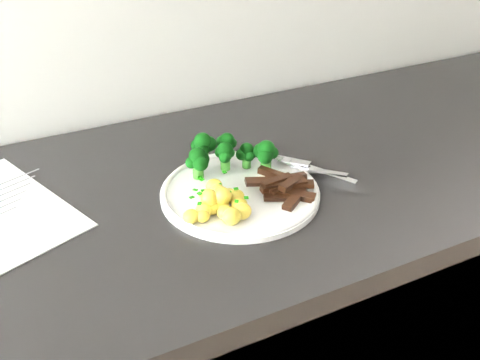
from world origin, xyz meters
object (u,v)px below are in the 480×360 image
object	(u,v)px
plate	(240,191)
knife	(316,171)
beef_strips	(285,186)
broccoli	(227,152)
fork	(307,167)
potatoes	(220,202)

from	to	relation	value
plate	knife	size ratio (longest dim) A/B	1.52
beef_strips	broccoli	bearing A→B (deg)	119.67
beef_strips	fork	bearing A→B (deg)	29.82
plate	knife	world-z (taller)	knife
potatoes	fork	world-z (taller)	potatoes
plate	broccoli	size ratio (longest dim) A/B	1.66
potatoes	beef_strips	bearing A→B (deg)	1.99
broccoli	knife	size ratio (longest dim) A/B	0.91
potatoes	beef_strips	xyz separation A→B (m)	(0.12, 0.00, -0.00)
broccoli	plate	bearing A→B (deg)	-97.17
broccoli	potatoes	bearing A→B (deg)	-120.21
knife	plate	bearing A→B (deg)	-179.81
fork	plate	bearing A→B (deg)	-178.02
potatoes	knife	xyz separation A→B (m)	(0.20, 0.04, -0.02)
beef_strips	fork	distance (m)	0.08
plate	beef_strips	xyz separation A→B (m)	(0.07, -0.03, 0.01)
knife	potatoes	bearing A→B (deg)	-169.24
broccoli	potatoes	size ratio (longest dim) A/B	1.34
plate	fork	world-z (taller)	fork
beef_strips	fork	size ratio (longest dim) A/B	0.87
plate	fork	size ratio (longest dim) A/B	1.97
broccoli	beef_strips	size ratio (longest dim) A/B	1.37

